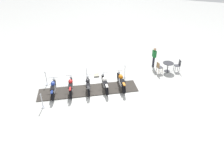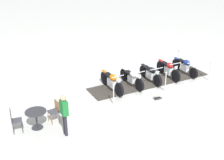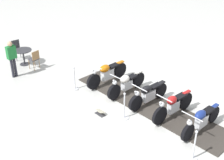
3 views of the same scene
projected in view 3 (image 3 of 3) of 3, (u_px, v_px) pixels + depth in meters
ground_plane at (148, 104)px, 12.05m from camera, size 80.00×80.00×0.00m
display_platform at (148, 104)px, 12.04m from camera, size 6.43×5.16×0.04m
motorcycle_copper at (107, 73)px, 13.26m from camera, size 1.43×1.89×1.00m
motorcycle_cream at (126, 83)px, 12.54m from camera, size 1.39×1.77×0.96m
motorcycle_black at (148, 94)px, 11.80m from camera, size 1.26×1.77×0.93m
motorcycle_maroon at (173, 105)px, 11.05m from camera, size 1.25×1.85×1.01m
motorcycle_navy at (201, 120)px, 10.31m from camera, size 1.35×1.83×0.90m
stanchion_right_rear at (194, 149)px, 9.22m from camera, size 0.31×0.31×1.07m
stanchion_right_front at (75, 82)px, 12.93m from camera, size 0.31×0.31×1.03m
stanchion_right_mid at (124, 111)px, 11.09m from camera, size 0.36×0.36×1.07m
info_placard at (100, 113)px, 11.40m from camera, size 0.46×0.44×0.22m
cafe_table at (23, 54)px, 14.95m from camera, size 0.85×0.85×0.76m
cafe_chair_near_table at (34, 58)px, 14.52m from camera, size 0.57×0.57×0.93m
cafe_chair_across_table at (17, 48)px, 15.54m from camera, size 0.54×0.54×0.97m
bystander_person at (12, 56)px, 13.59m from camera, size 0.42×0.45×1.71m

